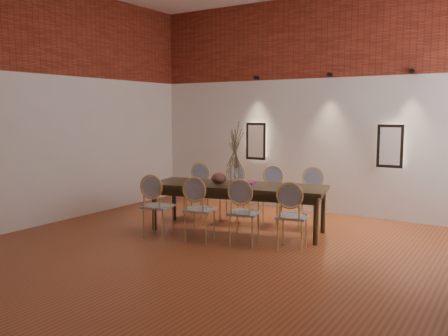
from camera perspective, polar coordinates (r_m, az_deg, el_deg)
The scene contains 23 objects.
floor at distance 6.16m, azimuth -0.89°, elevation -11.08°, with size 7.00×7.00×0.02m, color brown.
wall_back at distance 9.05m, azimuth 11.61°, elevation 7.37°, with size 7.00×0.10×4.00m, color silver.
wall_left at distance 8.36m, azimuth -21.88°, elevation 7.10°, with size 0.10×7.00×4.00m, color silver.
brick_band_back at distance 9.09m, azimuth 11.64°, elevation 15.29°, with size 7.00×0.02×1.50m, color maroon.
brick_band_left at distance 8.42m, azimuth -21.98°, elevation 15.65°, with size 0.02×7.00×1.50m, color maroon.
niche_left at distance 9.52m, azimuth 3.95°, elevation 3.24°, with size 0.36×0.06×0.66m, color #FFEAC6.
niche_right at distance 8.59m, azimuth 19.40°, elevation 2.50°, with size 0.36×0.06×0.66m, color #FFEAC6.
spot_fixture_left at distance 9.50m, azimuth 3.93°, elevation 10.78°, with size 0.08×0.08×0.10m, color black.
spot_fixture_mid at distance 8.88m, azimuth 12.62°, elevation 10.92°, with size 0.08×0.08×0.10m, color black.
spot_fixture_right at distance 8.51m, azimuth 21.69°, elevation 10.80°, with size 0.08×0.08×0.10m, color black.
dining_table at distance 7.49m, azimuth 1.64°, elevation -4.83°, with size 2.73×0.88×0.75m, color #322413.
chair_near_a at distance 7.22m, azimuth -7.94°, elevation -4.57°, with size 0.44×0.44×0.94m, color tan, non-canonical shape.
chair_near_b at distance 6.93m, azimuth -2.92°, elevation -4.98°, with size 0.44×0.44×0.94m, color tan, non-canonical shape.
chair_near_c at distance 6.70m, azimuth 2.48°, elevation -5.39°, with size 0.44×0.44×0.94m, color tan, non-canonical shape.
chair_near_d at distance 6.53m, azimuth 8.23°, elevation -5.77°, with size 0.44×0.44×0.94m, color tan, non-canonical shape.
chair_far_a at distance 8.49m, azimuth -3.39°, elevation -2.81°, with size 0.44×0.44×0.94m, color tan, non-canonical shape.
chair_far_b at distance 8.25m, azimuth 0.97°, elevation -3.09°, with size 0.44×0.44×0.94m, color tan, non-canonical shape.
chair_far_c at distance 8.06m, azimuth 5.57°, elevation -3.35°, with size 0.44×0.44×0.94m, color tan, non-canonical shape.
chair_far_d at distance 7.92m, azimuth 10.37°, elevation -3.61°, with size 0.44×0.44×0.94m, color tan, non-canonical shape.
vase at distance 7.42m, azimuth 1.35°, elevation -0.83°, with size 0.14×0.14×0.30m, color silver.
dried_branches at distance 7.37m, azimuth 1.36°, elevation 2.64°, with size 0.50×0.50×0.70m, color brown, non-canonical shape.
bowl at distance 7.46m, azimuth -0.64°, elevation -1.25°, with size 0.24×0.24×0.18m, color brown.
book at distance 7.48m, azimuth 2.64°, elevation -1.82°, with size 0.26×0.18×0.03m, color #890E75.
Camera 1 is at (3.22, -4.91, 1.87)m, focal length 38.00 mm.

